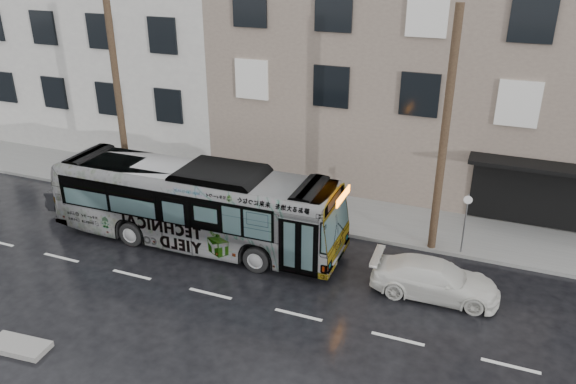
% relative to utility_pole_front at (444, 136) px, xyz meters
% --- Properties ---
extents(ground, '(120.00, 120.00, 0.00)m').
position_rel_utility_pole_front_xyz_m(ground, '(-6.50, -3.30, -4.65)').
color(ground, black).
rests_on(ground, ground).
extents(sidewalk, '(90.00, 3.60, 0.15)m').
position_rel_utility_pole_front_xyz_m(sidewalk, '(-6.50, 1.60, -4.58)').
color(sidewalk, gray).
rests_on(sidewalk, ground).
extents(building_taupe, '(20.00, 12.00, 11.00)m').
position_rel_utility_pole_front_xyz_m(building_taupe, '(-1.50, 9.40, 0.85)').
color(building_taupe, gray).
rests_on(building_taupe, ground).
extents(utility_pole_front, '(0.30, 0.30, 9.00)m').
position_rel_utility_pole_front_xyz_m(utility_pole_front, '(0.00, 0.00, 0.00)').
color(utility_pole_front, '#4A3825').
rests_on(utility_pole_front, sidewalk).
extents(utility_pole_rear, '(0.30, 0.30, 9.00)m').
position_rel_utility_pole_front_xyz_m(utility_pole_rear, '(-14.00, 0.00, 0.00)').
color(utility_pole_rear, '#4A3825').
rests_on(utility_pole_rear, sidewalk).
extents(sign_post, '(0.06, 0.06, 2.40)m').
position_rel_utility_pole_front_xyz_m(sign_post, '(1.10, 0.00, -3.30)').
color(sign_post, slate).
rests_on(sign_post, sidewalk).
extents(bus, '(11.72, 2.88, 3.26)m').
position_rel_utility_pole_front_xyz_m(bus, '(-8.73, -2.75, -3.02)').
color(bus, '#B2B2B2').
rests_on(bus, ground).
extents(white_sedan, '(4.31, 1.89, 1.23)m').
position_rel_utility_pole_front_xyz_m(white_sedan, '(0.53, -3.03, -4.03)').
color(white_sedan, silver).
rests_on(white_sedan, ground).
extents(dark_sedan, '(4.58, 1.69, 1.50)m').
position_rel_utility_pole_front_xyz_m(dark_sedan, '(-13.82, -2.42, -3.90)').
color(dark_sedan, black).
rests_on(dark_sedan, ground).
extents(slush_pile, '(1.86, 0.95, 0.18)m').
position_rel_utility_pole_front_xyz_m(slush_pile, '(-10.33, -10.37, -4.56)').
color(slush_pile, '#A8A59F').
rests_on(slush_pile, ground).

